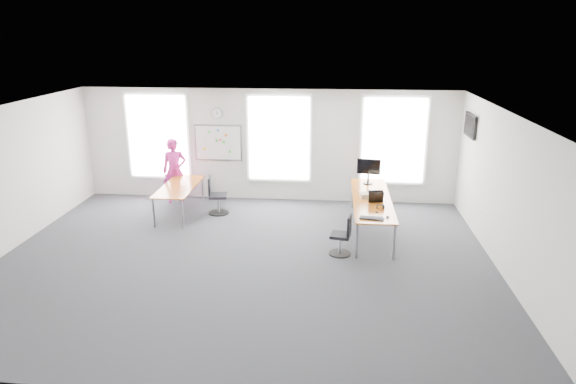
# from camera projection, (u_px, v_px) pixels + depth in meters

# --- Properties ---
(floor) EXTENTS (10.00, 10.00, 0.00)m
(floor) POSITION_uv_depth(u_px,v_px,m) (244.00, 261.00, 10.37)
(floor) COLOR #2B2B31
(floor) RESTS_ON ground
(ceiling) EXTENTS (10.00, 10.00, 0.00)m
(ceiling) POSITION_uv_depth(u_px,v_px,m) (240.00, 112.00, 9.46)
(ceiling) COLOR white
(ceiling) RESTS_ON ground
(wall_back) EXTENTS (10.00, 0.00, 10.00)m
(wall_back) POSITION_uv_depth(u_px,v_px,m) (268.00, 145.00, 13.71)
(wall_back) COLOR silver
(wall_back) RESTS_ON ground
(wall_front) EXTENTS (10.00, 0.00, 10.00)m
(wall_front) POSITION_uv_depth(u_px,v_px,m) (183.00, 290.00, 6.12)
(wall_front) COLOR silver
(wall_front) RESTS_ON ground
(wall_right) EXTENTS (0.00, 10.00, 10.00)m
(wall_right) POSITION_uv_depth(u_px,v_px,m) (509.00, 197.00, 9.49)
(wall_right) COLOR silver
(wall_right) RESTS_ON ground
(window_left) EXTENTS (1.60, 0.06, 2.20)m
(window_left) POSITION_uv_depth(u_px,v_px,m) (158.00, 136.00, 13.88)
(window_left) COLOR white
(window_left) RESTS_ON wall_back
(window_mid) EXTENTS (1.60, 0.06, 2.20)m
(window_mid) POSITION_uv_depth(u_px,v_px,m) (279.00, 139.00, 13.60)
(window_mid) COLOR white
(window_mid) RESTS_ON wall_back
(window_right) EXTENTS (1.60, 0.06, 2.20)m
(window_right) POSITION_uv_depth(u_px,v_px,m) (394.00, 141.00, 13.34)
(window_right) COLOR white
(window_right) RESTS_ON wall_back
(desk_right) EXTENTS (0.86, 3.24, 0.79)m
(desk_right) POSITION_uv_depth(u_px,v_px,m) (372.00, 200.00, 11.71)
(desk_right) COLOR #BA5517
(desk_right) RESTS_ON ground
(desk_left) EXTENTS (0.81, 2.03, 0.74)m
(desk_left) POSITION_uv_depth(u_px,v_px,m) (179.00, 188.00, 12.80)
(desk_left) COLOR #BA5517
(desk_left) RESTS_ON ground
(chair_right) EXTENTS (0.46, 0.46, 0.87)m
(chair_right) POSITION_uv_depth(u_px,v_px,m) (343.00, 237.00, 10.55)
(chair_right) COLOR black
(chair_right) RESTS_ON ground
(chair_left) EXTENTS (0.52, 0.52, 0.97)m
(chair_left) POSITION_uv_depth(u_px,v_px,m) (216.00, 197.00, 12.91)
(chair_left) COLOR black
(chair_left) RESTS_ON ground
(person) EXTENTS (0.73, 0.59, 1.73)m
(person) POSITION_uv_depth(u_px,v_px,m) (175.00, 171.00, 13.66)
(person) COLOR #C22280
(person) RESTS_ON ground
(whiteboard) EXTENTS (1.20, 0.03, 0.90)m
(whiteboard) POSITION_uv_depth(u_px,v_px,m) (218.00, 143.00, 13.79)
(whiteboard) COLOR white
(whiteboard) RESTS_ON wall_back
(wall_clock) EXTENTS (0.30, 0.04, 0.30)m
(wall_clock) POSITION_uv_depth(u_px,v_px,m) (217.00, 113.00, 13.54)
(wall_clock) COLOR gray
(wall_clock) RESTS_ON wall_back
(tv) EXTENTS (0.06, 0.90, 0.55)m
(tv) POSITION_uv_depth(u_px,v_px,m) (470.00, 125.00, 12.10)
(tv) COLOR black
(tv) RESTS_ON wall_right
(keyboard) EXTENTS (0.52, 0.28, 0.02)m
(keyboard) POSITION_uv_depth(u_px,v_px,m) (372.00, 218.00, 10.42)
(keyboard) COLOR black
(keyboard) RESTS_ON desk_right
(mouse) EXTENTS (0.07, 0.11, 0.04)m
(mouse) POSITION_uv_depth(u_px,v_px,m) (388.00, 217.00, 10.49)
(mouse) COLOR black
(mouse) RESTS_ON desk_right
(lens_cap) EXTENTS (0.08, 0.08, 0.01)m
(lens_cap) POSITION_uv_depth(u_px,v_px,m) (377.00, 212.00, 10.79)
(lens_cap) COLOR black
(lens_cap) RESTS_ON desk_right
(headphones) EXTENTS (0.18, 0.09, 0.10)m
(headphones) POSITION_uv_depth(u_px,v_px,m) (380.00, 207.00, 10.98)
(headphones) COLOR black
(headphones) RESTS_ON desk_right
(laptop_sleeve) EXTENTS (0.34, 0.23, 0.27)m
(laptop_sleeve) POSITION_uv_depth(u_px,v_px,m) (376.00, 197.00, 11.36)
(laptop_sleeve) COLOR black
(laptop_sleeve) RESTS_ON desk_right
(paper_stack) EXTENTS (0.34, 0.28, 0.10)m
(paper_stack) POSITION_uv_depth(u_px,v_px,m) (367.00, 196.00, 11.72)
(paper_stack) COLOR beige
(paper_stack) RESTS_ON desk_right
(monitor) EXTENTS (0.57, 0.23, 0.64)m
(monitor) POSITION_uv_depth(u_px,v_px,m) (369.00, 169.00, 12.67)
(monitor) COLOR black
(monitor) RESTS_ON desk_right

